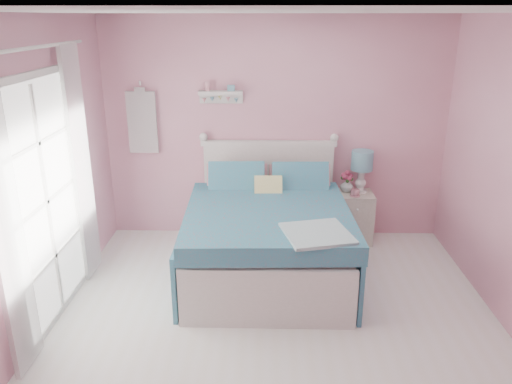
{
  "coord_description": "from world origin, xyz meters",
  "views": [
    {
      "loc": [
        -0.07,
        -3.52,
        2.58
      ],
      "look_at": [
        -0.2,
        1.2,
        0.9
      ],
      "focal_mm": 35.0,
      "sensor_mm": 36.0,
      "label": 1
    }
  ],
  "objects_px": {
    "nightstand": "(354,217)",
    "vase": "(347,185)",
    "teacup": "(355,193)",
    "table_lamp": "(362,164)",
    "bed": "(268,236)"
  },
  "relations": [
    {
      "from": "nightstand",
      "to": "vase",
      "type": "relative_size",
      "value": 3.82
    },
    {
      "from": "nightstand",
      "to": "teacup",
      "type": "height_order",
      "value": "teacup"
    },
    {
      "from": "table_lamp",
      "to": "vase",
      "type": "xyz_separation_m",
      "value": [
        -0.16,
        0.01,
        -0.27
      ]
    },
    {
      "from": "bed",
      "to": "vase",
      "type": "distance_m",
      "value": 1.29
    },
    {
      "from": "bed",
      "to": "vase",
      "type": "bearing_deg",
      "value": 40.58
    },
    {
      "from": "table_lamp",
      "to": "vase",
      "type": "relative_size",
      "value": 3.15
    },
    {
      "from": "bed",
      "to": "teacup",
      "type": "bearing_deg",
      "value": 32.76
    },
    {
      "from": "bed",
      "to": "teacup",
      "type": "xyz_separation_m",
      "value": [
        1.0,
        0.7,
        0.24
      ]
    },
    {
      "from": "vase",
      "to": "teacup",
      "type": "distance_m",
      "value": 0.18
    },
    {
      "from": "table_lamp",
      "to": "teacup",
      "type": "height_order",
      "value": "table_lamp"
    },
    {
      "from": "table_lamp",
      "to": "vase",
      "type": "bearing_deg",
      "value": 176.36
    },
    {
      "from": "bed",
      "to": "table_lamp",
      "type": "xyz_separation_m",
      "value": [
        1.09,
        0.84,
        0.55
      ]
    },
    {
      "from": "bed",
      "to": "table_lamp",
      "type": "bearing_deg",
      "value": 35.75
    },
    {
      "from": "bed",
      "to": "nightstand",
      "type": "bearing_deg",
      "value": 35.88
    },
    {
      "from": "bed",
      "to": "nightstand",
      "type": "distance_m",
      "value": 1.31
    }
  ]
}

